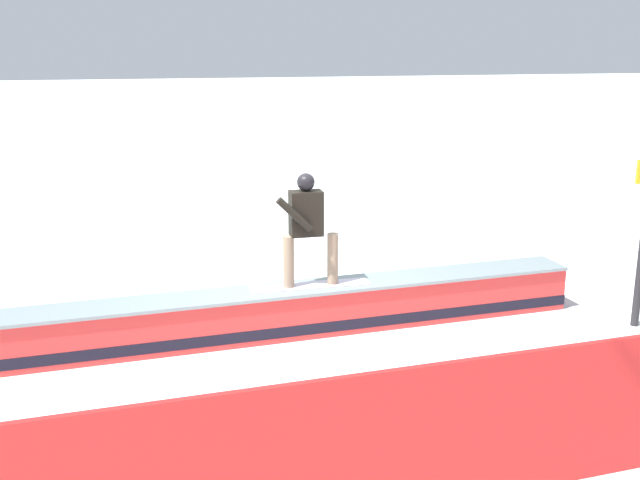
% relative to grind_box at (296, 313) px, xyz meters
% --- Properties ---
extents(ground_plane, '(120.00, 120.00, 0.00)m').
position_rel_grind_box_xyz_m(ground_plane, '(0.00, 0.00, -0.28)').
color(ground_plane, white).
extents(grind_box, '(7.59, 1.32, 0.61)m').
position_rel_grind_box_xyz_m(grind_box, '(0.00, 0.00, 0.00)').
color(grind_box, red).
rests_on(grind_box, ground_plane).
extents(snowboarder, '(1.52, 0.44, 1.45)m').
position_rel_grind_box_xyz_m(snowboarder, '(-0.16, -0.02, 1.12)').
color(snowboarder, silver).
rests_on(snowboarder, grind_box).
extents(safety_fence, '(10.71, 1.07, 1.25)m').
position_rel_grind_box_xyz_m(safety_fence, '(0.00, 3.96, 0.35)').
color(safety_fence, red).
rests_on(safety_fence, ground_plane).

